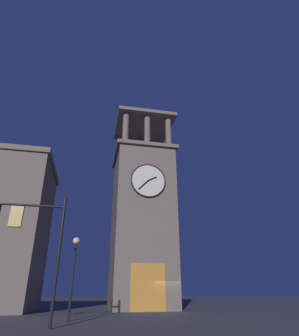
% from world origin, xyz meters
% --- Properties ---
extents(ground_plane, '(200.00, 200.00, 0.00)m').
position_xyz_m(ground_plane, '(0.00, 0.00, 0.00)').
color(ground_plane, '#424247').
extents(clocktower, '(6.79, 7.19, 24.01)m').
position_xyz_m(clocktower, '(1.87, -2.73, 8.83)').
color(clocktower, '#75665B').
rests_on(clocktower, ground_plane).
extents(traffic_signal_near, '(3.44, 0.41, 6.19)m').
position_xyz_m(traffic_signal_near, '(9.80, 12.17, 4.06)').
color(traffic_signal_near, black).
rests_on(traffic_signal_near, ground_plane).
extents(street_lamp, '(0.44, 0.44, 4.78)m').
position_xyz_m(street_lamp, '(8.14, 8.40, 3.37)').
color(street_lamp, black).
rests_on(street_lamp, ground_plane).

